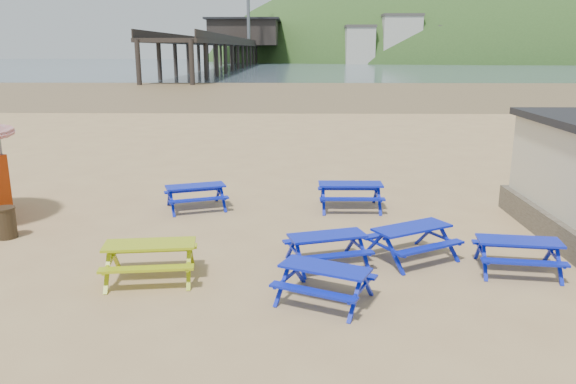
{
  "coord_description": "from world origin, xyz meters",
  "views": [
    {
      "loc": [
        0.42,
        -13.63,
        4.87
      ],
      "look_at": [
        0.13,
        1.5,
        1.0
      ],
      "focal_mm": 35.0,
      "sensor_mm": 36.0,
      "label": 1
    }
  ],
  "objects_px": {
    "picnic_table_blue_a": "(196,197)",
    "picnic_table_blue_b": "(350,196)",
    "picnic_table_yellow": "(151,261)",
    "litter_bin": "(6,222)"
  },
  "relations": [
    {
      "from": "picnic_table_blue_a",
      "to": "picnic_table_blue_b",
      "type": "height_order",
      "value": "picnic_table_blue_b"
    },
    {
      "from": "picnic_table_yellow",
      "to": "picnic_table_blue_b",
      "type": "bearing_deg",
      "value": 42.07
    },
    {
      "from": "picnic_table_blue_b",
      "to": "litter_bin",
      "type": "height_order",
      "value": "litter_bin"
    },
    {
      "from": "picnic_table_blue_a",
      "to": "picnic_table_yellow",
      "type": "height_order",
      "value": "picnic_table_yellow"
    },
    {
      "from": "picnic_table_blue_b",
      "to": "picnic_table_blue_a",
      "type": "bearing_deg",
      "value": -179.39
    },
    {
      "from": "picnic_table_blue_a",
      "to": "picnic_table_yellow",
      "type": "distance_m",
      "value": 5.51
    },
    {
      "from": "picnic_table_blue_a",
      "to": "litter_bin",
      "type": "relative_size",
      "value": 2.62
    },
    {
      "from": "picnic_table_blue_b",
      "to": "picnic_table_yellow",
      "type": "relative_size",
      "value": 0.93
    },
    {
      "from": "picnic_table_blue_a",
      "to": "picnic_table_blue_b",
      "type": "bearing_deg",
      "value": -18.77
    },
    {
      "from": "picnic_table_blue_a",
      "to": "litter_bin",
      "type": "distance_m",
      "value": 5.36
    }
  ]
}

